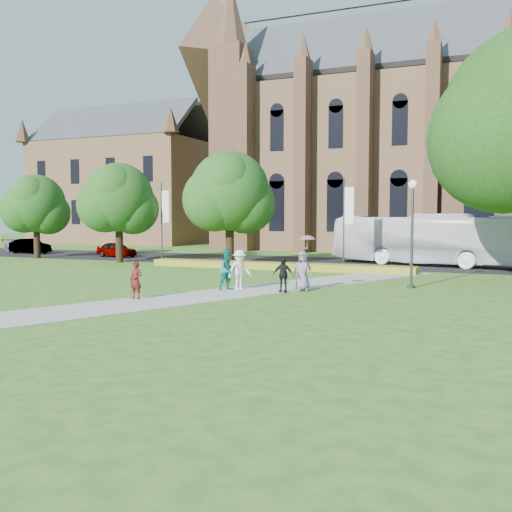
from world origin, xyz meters
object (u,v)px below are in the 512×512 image
at_px(tour_coach, 423,239).
at_px(car_2, 23,245).
at_px(car_0, 117,249).
at_px(pedestrian_0, 136,280).
at_px(streetlamp, 412,220).
at_px(car_1, 30,246).

height_order(tour_coach, car_2, tour_coach).
bearing_deg(car_0, pedestrian_0, -131.78).
height_order(streetlamp, car_0, streetlamp).
relative_size(streetlamp, car_0, 1.40).
bearing_deg(streetlamp, car_2, 159.99).
bearing_deg(tour_coach, car_0, 108.55).
relative_size(streetlamp, pedestrian_0, 3.33).
bearing_deg(pedestrian_0, car_1, 143.59).
xyz_separation_m(car_0, car_2, (-12.48, 2.06, -0.01)).
relative_size(tour_coach, car_2, 3.01).
distance_m(tour_coach, pedestrian_0, 23.87).
xyz_separation_m(tour_coach, car_0, (-25.14, -1.64, -1.19)).
bearing_deg(car_2, streetlamp, -102.32).
bearing_deg(car_0, car_2, 90.84).
bearing_deg(streetlamp, tour_coach, 93.86).
distance_m(car_0, car_1, 10.28).
bearing_deg(streetlamp, pedestrian_0, -140.38).
distance_m(streetlamp, tour_coach, 13.72).
relative_size(car_0, car_2, 0.86).
relative_size(streetlamp, tour_coach, 0.40).
relative_size(car_0, car_1, 0.90).
xyz_separation_m(tour_coach, pedestrian_0, (-9.21, -22.00, -1.02)).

